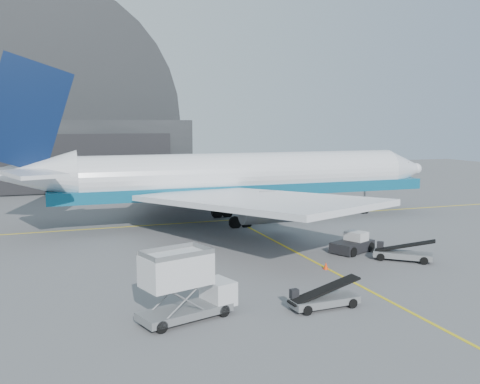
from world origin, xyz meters
name	(u,v)px	position (x,y,z in m)	size (l,w,h in m)	color
ground	(311,260)	(0.00, 0.00, 0.00)	(200.00, 200.00, 0.00)	#565659
taxi_lines	(256,231)	(0.00, 12.67, 0.01)	(80.00, 42.12, 0.02)	gold
hangar	(40,134)	(-22.00, 64.95, 9.54)	(50.00, 28.30, 28.00)	black
distant_bldg_a	(315,172)	(38.00, 72.00, 0.00)	(14.00, 8.00, 4.00)	black
distant_bldg_b	(387,172)	(55.00, 68.00, 0.00)	(8.00, 6.00, 2.80)	slate
airliner	(230,178)	(-0.89, 18.75, 5.23)	(53.24, 51.63, 18.68)	white
catering_truck	(184,286)	(-13.39, -9.92, 2.05)	(6.26, 3.82, 4.05)	slate
pushback_tug	(353,244)	(4.90, 1.33, 0.69)	(4.54, 3.66, 1.85)	black
belt_loader_a	(323,299)	(-4.68, -10.84, 0.56)	(4.83, 1.91, 1.82)	slate
belt_loader_b	(402,253)	(7.22, -2.69, 0.60)	(4.68, 4.32, 1.94)	slate
traffic_cone	(326,266)	(-0.18, -2.96, 0.26)	(0.39, 0.39, 0.56)	#F83807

